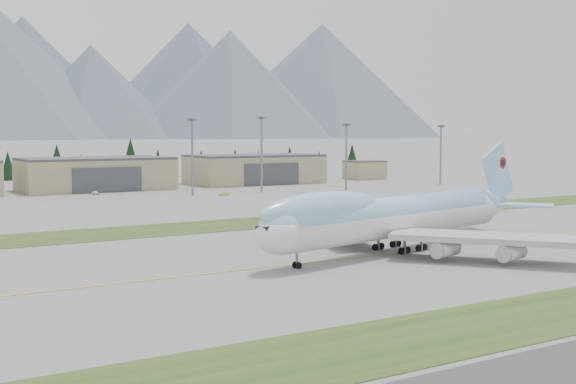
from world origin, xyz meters
TOP-DOWN VIEW (x-y plane):
  - ground at (0.00, 0.00)m, footprint 7000.00×7000.00m
  - grass_strip_far at (0.00, 45.00)m, footprint 400.00×18.00m
  - taxiway_line_main at (0.00, 0.00)m, footprint 400.00×0.40m
  - boeing_747_freighter at (-9.72, 1.52)m, footprint 66.08×55.60m
  - hangar_center at (-15.00, 149.90)m, footprint 48.00×26.60m
  - hangar_right at (45.00, 149.90)m, footprint 48.00×26.60m
  - control_shed at (95.00, 148.00)m, footprint 14.00×12.00m
  - floodlight_masts at (15.90, 110.76)m, footprint 206.31×10.42m
  - service_vehicle_a at (-20.51, 131.44)m, footprint 1.78×3.61m
  - service_vehicle_b at (12.32, 108.57)m, footprint 3.58×1.61m
  - service_vehicle_c at (56.67, 140.00)m, footprint 2.24×4.29m
  - conifer_belt at (-15.42, 212.10)m, footprint 269.74×15.41m

SIDE VIEW (x-z plane):
  - ground at x=0.00m, z-range 0.00..0.00m
  - grass_strip_far at x=0.00m, z-range -0.04..0.04m
  - taxiway_line_main at x=0.00m, z-range -0.01..0.01m
  - service_vehicle_a at x=-20.51m, z-range -0.59..0.59m
  - service_vehicle_b at x=12.32m, z-range -0.57..0.57m
  - service_vehicle_c at x=56.67m, z-range -0.59..0.59m
  - control_shed at x=95.00m, z-range 0.00..7.60m
  - hangar_center at x=-15.00m, z-range -0.01..10.79m
  - hangar_right at x=45.00m, z-range -0.01..10.79m
  - boeing_747_freighter at x=-9.72m, z-range -2.95..14.38m
  - conifer_belt at x=-15.42m, z-range -1.46..15.40m
  - floodlight_masts at x=15.90m, z-range 3.87..28.33m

